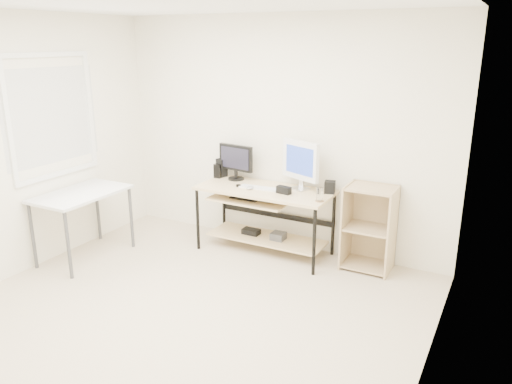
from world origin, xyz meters
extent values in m
cube|color=beige|center=(0.00, 0.00, -0.01)|extent=(4.00, 4.00, 0.01)
cube|color=white|center=(0.00, 2.00, 1.30)|extent=(4.00, 0.01, 2.60)
cube|color=white|center=(-2.00, 0.00, 1.30)|extent=(0.01, 4.00, 2.60)
cube|color=white|center=(2.00, 0.00, 1.30)|extent=(0.01, 4.00, 2.60)
cube|color=white|center=(-1.98, 0.60, 1.55)|extent=(0.01, 1.00, 1.20)
cube|color=beige|center=(0.00, 1.66, 0.73)|extent=(1.50, 0.65, 0.03)
cube|color=beige|center=(-0.15, 1.60, 0.62)|extent=(0.90, 0.49, 0.02)
cube|color=beige|center=(0.00, 1.71, 0.15)|extent=(1.35, 0.46, 0.02)
cube|color=black|center=(-0.20, 1.60, 0.64)|extent=(0.33, 0.22, 0.01)
cylinder|color=black|center=(0.05, 1.55, 0.64)|extent=(0.14, 0.01, 0.01)
cube|color=#434346|center=(0.15, 1.71, 0.20)|extent=(0.15, 0.15, 0.08)
cube|color=black|center=(-0.20, 1.71, 0.19)|extent=(0.20, 0.12, 0.06)
cylinder|color=black|center=(-0.71, 1.37, 0.36)|extent=(0.04, 0.04, 0.72)
cylinder|color=black|center=(-0.71, 1.94, 0.36)|extent=(0.04, 0.04, 0.72)
cylinder|color=black|center=(0.71, 1.37, 0.36)|extent=(0.04, 0.04, 0.72)
cylinder|color=black|center=(0.71, 1.94, 0.36)|extent=(0.04, 0.04, 0.72)
cube|color=white|center=(-1.68, 0.60, 0.73)|extent=(0.60, 1.00, 0.03)
cylinder|color=#434346|center=(-1.94, 0.14, 0.36)|extent=(0.04, 0.04, 0.72)
cylinder|color=#434346|center=(-1.94, 1.06, 0.36)|extent=(0.04, 0.04, 0.72)
cylinder|color=#434346|center=(-1.42, 0.14, 0.36)|extent=(0.04, 0.04, 0.72)
cylinder|color=#434346|center=(-1.42, 1.06, 0.36)|extent=(0.04, 0.04, 0.72)
cube|color=tan|center=(0.91, 1.78, 0.45)|extent=(0.02, 0.40, 0.90)
cube|color=tan|center=(1.39, 1.78, 0.45)|extent=(0.02, 0.40, 0.90)
cube|color=tan|center=(1.15, 1.97, 0.45)|extent=(0.50, 0.02, 0.90)
cube|color=tan|center=(1.15, 1.78, 0.04)|extent=(0.46, 0.38, 0.02)
cube|color=tan|center=(1.15, 1.78, 0.45)|extent=(0.46, 0.38, 0.02)
cube|color=tan|center=(1.15, 1.78, 0.88)|extent=(0.46, 0.38, 0.02)
cylinder|color=black|center=(-0.47, 1.83, 0.76)|extent=(0.19, 0.19, 0.02)
cylinder|color=black|center=(-0.47, 1.83, 0.82)|extent=(0.04, 0.04, 0.09)
cube|color=black|center=(-0.47, 1.83, 1.01)|extent=(0.45, 0.10, 0.30)
cube|color=black|center=(-0.47, 1.81, 1.01)|extent=(0.38, 0.05, 0.24)
cube|color=silver|center=(0.35, 1.82, 0.76)|extent=(0.18, 0.16, 0.02)
cylinder|color=silver|center=(0.35, 1.82, 0.82)|extent=(0.04, 0.04, 0.10)
cube|color=white|center=(0.35, 1.82, 1.08)|extent=(0.49, 0.23, 0.42)
cube|color=#2843AF|center=(0.35, 1.79, 1.08)|extent=(0.40, 0.16, 0.34)
cube|color=white|center=(-0.06, 1.63, 0.76)|extent=(0.45, 0.15, 0.02)
ellipsoid|color=#AEAEB3|center=(-0.13, 1.56, 0.77)|extent=(0.08, 0.11, 0.03)
cube|color=black|center=(0.26, 1.59, 0.79)|extent=(0.17, 0.10, 0.08)
cube|color=black|center=(-0.69, 1.88, 0.79)|extent=(0.12, 0.12, 0.09)
cube|color=black|center=(-0.69, 1.88, 0.90)|extent=(0.14, 0.14, 0.13)
cube|color=black|center=(0.69, 1.84, 0.82)|extent=(0.13, 0.13, 0.13)
cube|color=black|center=(-0.70, 1.79, 0.83)|extent=(0.09, 0.06, 0.17)
cylinder|color=black|center=(-0.30, 1.59, 0.76)|extent=(0.07, 0.07, 0.02)
cube|color=black|center=(0.24, 1.62, 0.75)|extent=(0.08, 0.13, 0.01)
cylinder|color=olive|center=(0.70, 1.52, 0.75)|extent=(0.10, 0.10, 0.01)
cylinder|color=white|center=(0.70, 1.52, 0.83)|extent=(0.08, 0.08, 0.14)
camera|label=1|loc=(2.39, -3.03, 2.32)|focal=35.00mm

